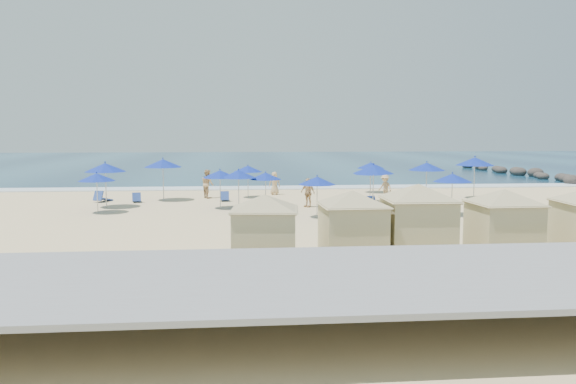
% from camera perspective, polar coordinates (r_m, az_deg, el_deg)
% --- Properties ---
extents(ground, '(160.00, 160.00, 0.00)m').
position_cam_1_polar(ground, '(27.30, 2.63, -2.79)').
color(ground, beige).
rests_on(ground, ground).
extents(ocean, '(160.00, 80.00, 0.06)m').
position_cam_1_polar(ocean, '(81.91, -2.69, 3.12)').
color(ocean, navy).
rests_on(ocean, ground).
extents(surf_line, '(160.00, 2.50, 0.08)m').
position_cam_1_polar(surf_line, '(42.59, -0.25, 0.45)').
color(surf_line, white).
rests_on(surf_line, ground).
extents(seawall, '(160.00, 6.10, 1.22)m').
position_cam_1_polar(seawall, '(14.19, 10.25, -8.48)').
color(seawall, gray).
rests_on(seawall, ground).
extents(rock_jetty, '(2.56, 26.66, 0.96)m').
position_cam_1_polar(rock_jetty, '(58.73, 22.91, 1.82)').
color(rock_jetty, '#2B2623').
rests_on(rock_jetty, ground).
extents(trash_bin, '(0.96, 0.96, 0.74)m').
position_cam_1_polar(trash_bin, '(23.92, 15.64, -3.37)').
color(trash_bin, black).
rests_on(trash_bin, ground).
extents(cabana_0, '(4.07, 4.07, 2.56)m').
position_cam_1_polar(cabana_0, '(17.07, -2.39, -3.12)').
color(cabana_0, '#C3B686').
rests_on(cabana_0, ground).
extents(cabana_1, '(4.16, 4.16, 2.61)m').
position_cam_1_polar(cabana_1, '(17.94, 6.58, -2.63)').
color(cabana_1, '#C3B686').
rests_on(cabana_1, ground).
extents(cabana_2, '(4.47, 4.47, 2.80)m').
position_cam_1_polar(cabana_2, '(18.63, 13.06, -2.08)').
color(cabana_2, '#C3B686').
rests_on(cabana_2, ground).
extents(cabana_3, '(4.15, 4.15, 2.61)m').
position_cam_1_polar(cabana_3, '(19.58, 21.07, -2.27)').
color(cabana_3, '#C3B686').
rests_on(cabana_3, ground).
extents(umbrella_0, '(2.29, 2.29, 2.60)m').
position_cam_1_polar(umbrella_0, '(33.00, -18.08, 2.39)').
color(umbrella_0, '#A5A8AD').
rests_on(umbrella_0, ground).
extents(umbrella_1, '(1.91, 1.91, 2.17)m').
position_cam_1_polar(umbrella_1, '(30.87, -18.87, 1.44)').
color(umbrella_1, '#A5A8AD').
rests_on(umbrella_1, ground).
extents(umbrella_2, '(2.34, 2.34, 2.67)m').
position_cam_1_polar(umbrella_2, '(35.51, -12.59, 2.87)').
color(umbrella_2, '#A5A8AD').
rests_on(umbrella_2, ground).
extents(umbrella_3, '(1.95, 1.95, 2.22)m').
position_cam_1_polar(umbrella_3, '(31.15, -6.93, 1.83)').
color(umbrella_3, '#A5A8AD').
rests_on(umbrella_3, ground).
extents(umbrella_4, '(1.90, 1.90, 2.16)m').
position_cam_1_polar(umbrella_4, '(36.33, -4.09, 2.37)').
color(umbrella_4, '#A5A8AD').
rests_on(umbrella_4, ground).
extents(umbrella_5, '(1.80, 1.80, 2.05)m').
position_cam_1_polar(umbrella_5, '(31.40, -2.29, 1.63)').
color(umbrella_5, '#A5A8AD').
rests_on(umbrella_5, ground).
extents(umbrella_6, '(1.87, 1.87, 2.12)m').
position_cam_1_polar(umbrella_6, '(27.61, 2.98, 1.16)').
color(umbrella_6, '#A5A8AD').
rests_on(umbrella_6, ground).
extents(umbrella_7, '(1.92, 1.92, 2.19)m').
position_cam_1_polar(umbrella_7, '(34.08, 8.37, 2.12)').
color(umbrella_7, '#A5A8AD').
rests_on(umbrella_7, ground).
extents(umbrella_8, '(2.24, 2.24, 2.55)m').
position_cam_1_polar(umbrella_8, '(30.84, 8.67, 2.30)').
color(umbrella_8, '#A5A8AD').
rests_on(umbrella_8, ground).
extents(umbrella_9, '(1.93, 1.93, 2.20)m').
position_cam_1_polar(umbrella_9, '(39.72, 8.42, 2.68)').
color(umbrella_9, '#A5A8AD').
rests_on(umbrella_9, ground).
extents(umbrella_10, '(2.19, 2.19, 2.49)m').
position_cam_1_polar(umbrella_10, '(34.85, 13.91, 2.53)').
color(umbrella_10, '#A5A8AD').
rests_on(umbrella_10, ground).
extents(umbrella_11, '(1.95, 1.95, 2.22)m').
position_cam_1_polar(umbrella_11, '(29.52, 16.36, 1.39)').
color(umbrella_11, '#A5A8AD').
rests_on(umbrella_11, ground).
extents(umbrella_12, '(1.97, 1.97, 2.24)m').
position_cam_1_polar(umbrella_12, '(30.70, -5.05, 1.83)').
color(umbrella_12, '#A5A8AD').
rests_on(umbrella_12, ground).
extents(umbrella_13, '(2.41, 2.41, 2.74)m').
position_cam_1_polar(umbrella_13, '(37.59, 18.45, 2.97)').
color(umbrella_13, '#A5A8AD').
rests_on(umbrella_13, ground).
extents(beach_chair_0, '(1.02, 1.42, 0.72)m').
position_cam_1_polar(beach_chair_0, '(35.90, -18.39, -0.57)').
color(beach_chair_0, '#284494').
rests_on(beach_chair_0, ground).
extents(beach_chair_1, '(0.70, 1.21, 0.62)m').
position_cam_1_polar(beach_chair_1, '(35.11, -15.13, -0.67)').
color(beach_chair_1, '#284494').
rests_on(beach_chair_1, ground).
extents(beach_chair_2, '(0.54, 1.18, 0.65)m').
position_cam_1_polar(beach_chair_2, '(34.71, -6.45, -0.56)').
color(beach_chair_2, '#284494').
rests_on(beach_chair_2, ground).
extents(beach_chair_3, '(0.58, 1.28, 0.70)m').
position_cam_1_polar(beach_chair_3, '(29.73, 4.30, -1.60)').
color(beach_chair_3, '#284494').
rests_on(beach_chair_3, ground).
extents(beach_chair_4, '(0.86, 1.25, 0.63)m').
position_cam_1_polar(beach_chair_4, '(32.41, 8.19, -1.06)').
color(beach_chair_4, '#284494').
rests_on(beach_chair_4, ground).
extents(beach_chair_5, '(1.05, 1.44, 0.73)m').
position_cam_1_polar(beach_chair_5, '(34.22, 14.05, -0.75)').
color(beach_chair_5, '#284494').
rests_on(beach_chair_5, ground).
extents(beachgoer_0, '(1.03, 1.12, 1.84)m').
position_cam_1_polar(beachgoer_0, '(36.44, -8.17, 0.84)').
color(beachgoer_0, tan).
rests_on(beachgoer_0, ground).
extents(beachgoer_1, '(0.96, 0.97, 1.64)m').
position_cam_1_polar(beachgoer_1, '(31.70, 2.02, -0.06)').
color(beachgoer_1, tan).
rests_on(beachgoer_1, ground).
extents(beachgoer_2, '(1.06, 1.17, 1.57)m').
position_cam_1_polar(beachgoer_2, '(35.75, 9.83, 0.49)').
color(beachgoer_2, tan).
rests_on(beachgoer_2, ground).
extents(beachgoer_3, '(0.80, 0.55, 1.56)m').
position_cam_1_polar(beachgoer_3, '(38.08, -1.38, 0.90)').
color(beachgoer_3, tan).
rests_on(beachgoer_3, ground).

